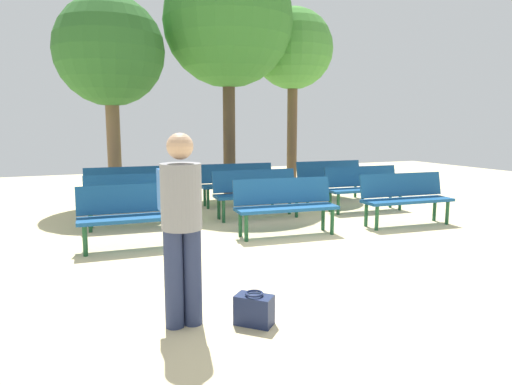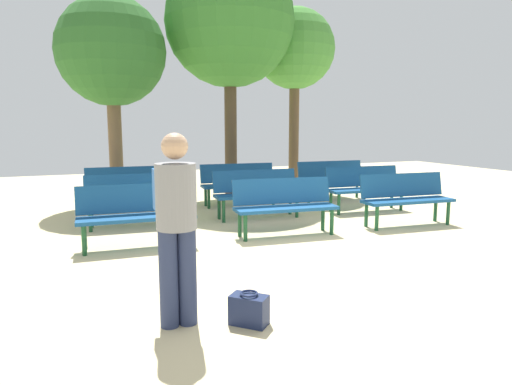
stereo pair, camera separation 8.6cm
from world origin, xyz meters
TOP-DOWN VIEW (x-y plane):
  - ground_plane at (0.00, 0.00)m, footprint 24.00×24.00m
  - bench_r0_c0 at (-2.11, 1.74)m, footprint 1.62×0.57m
  - bench_r0_c1 at (0.12, 1.59)m, footprint 1.64×0.63m
  - bench_r0_c2 at (2.33, 1.42)m, footprint 1.63×0.61m
  - bench_r1_c0 at (-1.96, 3.09)m, footprint 1.64×0.63m
  - bench_r1_c1 at (0.22, 2.96)m, footprint 1.63×0.57m
  - bench_r1_c2 at (2.47, 2.78)m, footprint 1.63×0.59m
  - bench_r2_c0 at (-1.89, 4.50)m, footprint 1.62×0.57m
  - bench_r2_c1 at (0.37, 4.33)m, footprint 1.63×0.61m
  - bench_r2_c2 at (2.58, 4.16)m, footprint 1.62×0.57m
  - tree_0 at (2.50, 5.95)m, footprint 2.01×2.01m
  - tree_1 at (-1.98, 5.71)m, footprint 2.30×2.30m
  - tree_2 at (0.68, 5.71)m, footprint 3.00×3.00m
  - visitor_with_backpack at (-2.15, -0.97)m, footprint 0.35×0.53m
  - handbag at (-1.59, -1.23)m, footprint 0.35×0.35m

SIDE VIEW (x-z plane):
  - ground_plane at x=0.00m, z-range 0.00..0.00m
  - handbag at x=-1.59m, z-range -0.01..0.28m
  - bench_r0_c0 at x=-2.11m, z-range 0.07..0.94m
  - bench_r0_c1 at x=0.12m, z-range 0.07..0.94m
  - bench_r0_c2 at x=2.33m, z-range 0.07..0.94m
  - bench_r1_c0 at x=-1.96m, z-range 0.07..0.94m
  - bench_r1_c1 at x=0.22m, z-range 0.07..0.94m
  - bench_r1_c2 at x=2.47m, z-range 0.07..0.94m
  - bench_r2_c0 at x=-1.89m, z-range 0.07..0.94m
  - bench_r2_c1 at x=0.37m, z-range 0.07..0.94m
  - bench_r2_c2 at x=2.58m, z-range 0.07..0.94m
  - visitor_with_backpack at x=-2.15m, z-range 0.11..1.76m
  - tree_1 at x=-1.98m, z-range 1.01..5.40m
  - tree_0 at x=2.50m, z-range 1.24..5.84m
  - tree_2 at x=0.68m, z-range 1.25..6.81m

